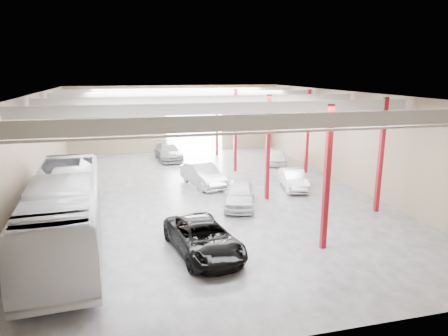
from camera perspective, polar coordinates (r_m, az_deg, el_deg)
name	(u,v)px	position (r m, az deg, el deg)	size (l,w,h in m)	color
depot_shell	(206,123)	(27.64, -2.62, 6.45)	(22.12, 32.12, 7.06)	#404044
coach_bus	(66,211)	(20.92, -21.68, -5.75)	(3.08, 13.17, 3.67)	silver
black_sedan	(203,238)	(19.14, -2.98, -9.94)	(2.60, 5.65, 1.57)	black
car_row_a	(240,194)	(25.56, 2.28, -3.76)	(1.87, 4.64, 1.58)	silver
car_row_b	(203,175)	(30.10, -2.99, -0.99)	(1.76, 5.06, 1.67)	#B7B7BC
car_row_c	(168,152)	(39.35, -7.97, 2.31)	(2.18, 5.37, 1.56)	gray
car_right_near	(293,179)	(29.79, 9.88, -1.58)	(1.51, 4.33, 1.43)	silver
car_right_far	(277,157)	(37.50, 7.53, 1.63)	(1.64, 4.08, 1.39)	white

